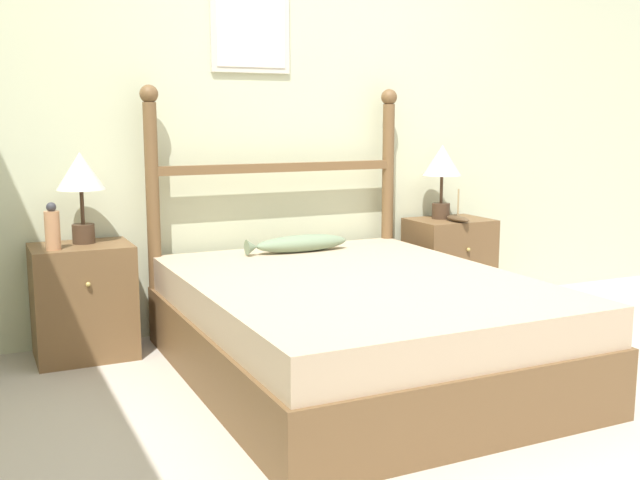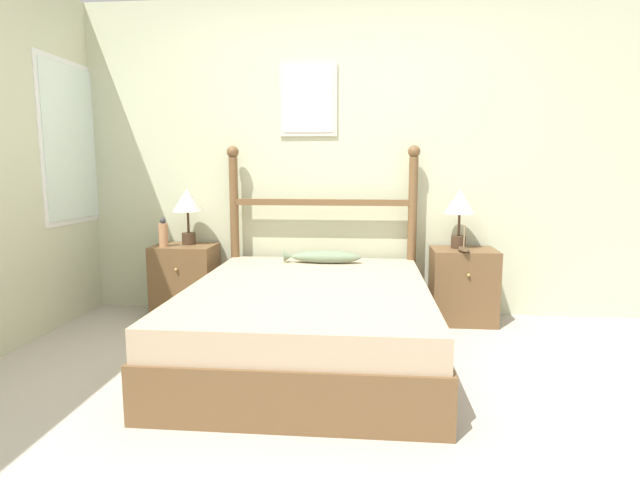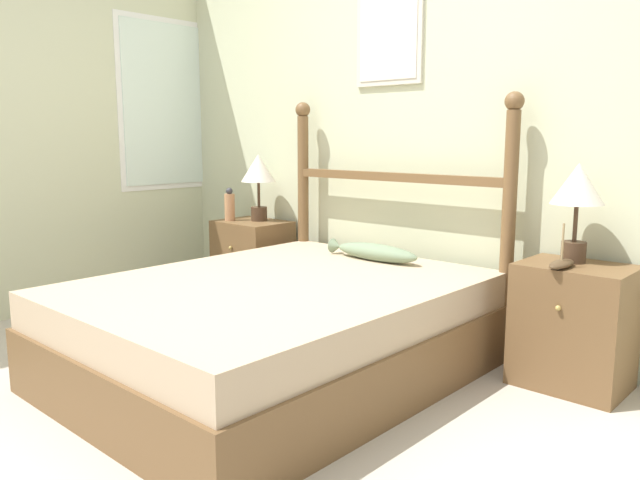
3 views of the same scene
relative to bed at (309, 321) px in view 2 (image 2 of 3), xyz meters
The scene contains 11 objects.
ground_plane 0.70m from the bed, 78.93° to the right, with size 16.00×16.00×0.00m, color #B7AD9E.
wall_back 1.51m from the bed, 83.42° to the left, with size 6.40×0.08×2.55m.
bed is the anchor object (origin of this frame).
headboard 1.08m from the bed, 90.00° to the left, with size 1.55×0.10×1.38m.
nightstand_left 1.40m from the bed, 143.27° to the left, with size 0.49×0.40×0.58m.
nightstand_right 1.40m from the bed, 36.73° to the left, with size 0.49×0.40×0.58m.
table_lamp_left 1.56m from the bed, 141.19° to the left, with size 0.24×0.24×0.46m.
table_lamp_right 1.55m from the bed, 39.25° to the left, with size 0.24×0.24×0.46m.
bottle 1.53m from the bed, 149.12° to the left, with size 0.07×0.07×0.23m.
model_boat 1.36m from the bed, 33.26° to the left, with size 0.08×0.21×0.20m.
fish_pillow 0.78m from the bed, 87.50° to the left, with size 0.60×0.13×0.10m.
Camera 2 is at (0.22, -2.42, 1.21)m, focal length 28.00 mm.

